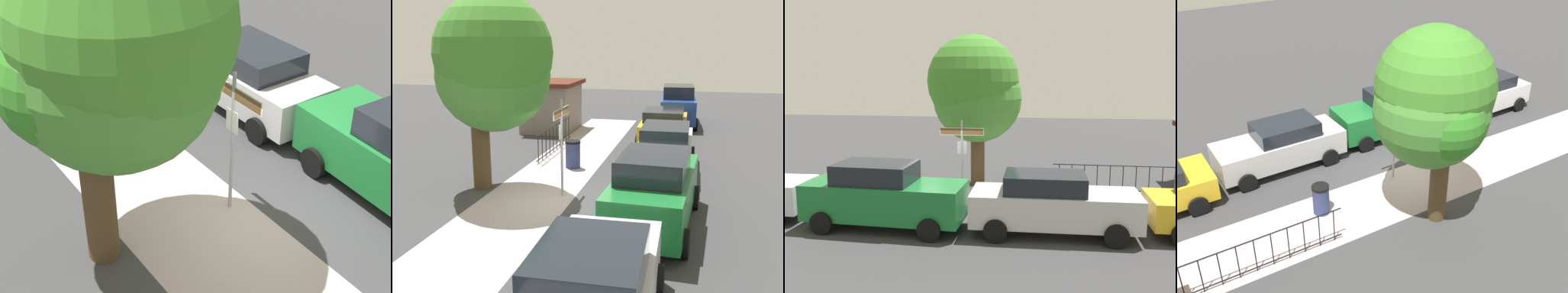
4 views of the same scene
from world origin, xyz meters
The scene contains 8 objects.
ground_plane centered at (0.00, 0.00, 0.00)m, with size 60.00×60.00×0.00m, color #38383A.
sidewalk_strip centered at (2.00, 1.30, 0.00)m, with size 24.00×2.60×0.00m, color #B4A1A5.
street_sign centered at (0.53, 0.40, 1.97)m, with size 1.49×0.07×2.86m.
shade_tree centered at (0.63, 2.54, 3.80)m, with size 3.54×3.62×5.83m.
car_green centered at (-1.25, -2.45, 0.96)m, with size 4.64×2.14×1.91m.
car_silver centered at (3.55, -2.36, 0.88)m, with size 4.60×1.96×1.72m.
iron_fence centered at (5.97, 2.30, 0.56)m, with size 4.64×0.04×1.07m.
trash_bin centered at (3.59, 0.90, 0.49)m, with size 0.55×0.55×0.98m.
Camera 3 is at (3.23, -14.84, 4.50)m, focal length 42.53 mm.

